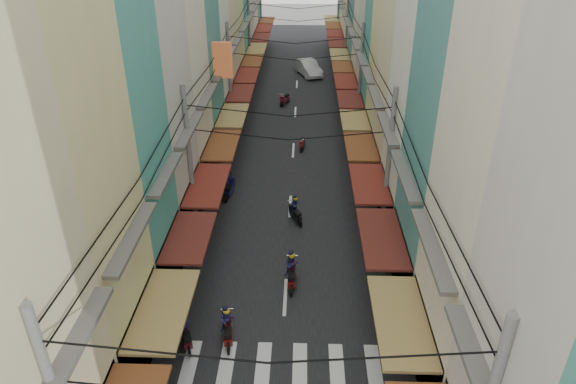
% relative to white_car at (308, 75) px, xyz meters
% --- Properties ---
extents(ground, '(160.00, 160.00, 0.00)m').
position_rel_white_car_xyz_m(ground, '(-1.13, -33.31, 0.00)').
color(ground, slate).
rests_on(ground, ground).
extents(road, '(10.00, 80.00, 0.02)m').
position_rel_white_car_xyz_m(road, '(-1.13, -13.31, 0.01)').
color(road, black).
rests_on(road, ground).
extents(sidewalk_left, '(3.00, 80.00, 0.06)m').
position_rel_white_car_xyz_m(sidewalk_left, '(-7.63, -13.31, 0.03)').
color(sidewalk_left, gray).
rests_on(sidewalk_left, ground).
extents(sidewalk_right, '(3.00, 80.00, 0.06)m').
position_rel_white_car_xyz_m(sidewalk_right, '(5.37, -13.31, 0.03)').
color(sidewalk_right, gray).
rests_on(sidewalk_right, ground).
extents(crosswalk, '(7.55, 2.40, 0.01)m').
position_rel_white_car_xyz_m(crosswalk, '(-1.13, -39.31, 0.03)').
color(crosswalk, silver).
rests_on(crosswalk, ground).
extents(building_row_left, '(7.80, 67.67, 23.70)m').
position_rel_white_car_xyz_m(building_row_left, '(-9.05, -16.75, 9.78)').
color(building_row_left, silver).
rests_on(building_row_left, ground).
extents(building_row_right, '(7.80, 68.98, 22.59)m').
position_rel_white_car_xyz_m(building_row_right, '(6.78, -16.87, 9.41)').
color(building_row_right, teal).
rests_on(building_row_right, ground).
extents(utility_poles, '(10.20, 66.13, 8.20)m').
position_rel_white_car_xyz_m(utility_poles, '(-1.13, -18.30, 6.59)').
color(utility_poles, gray).
rests_on(utility_poles, ground).
extents(white_car, '(5.93, 3.96, 1.95)m').
position_rel_white_car_xyz_m(white_car, '(0.00, 0.00, 0.00)').
color(white_car, silver).
rests_on(white_car, ground).
extents(bicycle, '(1.51, 0.65, 1.02)m').
position_rel_white_car_xyz_m(bicycle, '(4.43, -36.31, 0.00)').
color(bicycle, black).
rests_on(bicycle, ground).
extents(moving_scooters, '(4.82, 30.63, 1.88)m').
position_rel_white_car_xyz_m(moving_scooters, '(-2.45, -30.02, 0.52)').
color(moving_scooters, black).
rests_on(moving_scooters, ground).
extents(parked_scooters, '(13.52, 14.59, 1.01)m').
position_rel_white_car_xyz_m(parked_scooters, '(2.45, -36.82, 0.47)').
color(parked_scooters, black).
rests_on(parked_scooters, ground).
extents(pedestrians, '(12.46, 26.74, 2.24)m').
position_rel_white_car_xyz_m(pedestrians, '(-5.51, -30.09, 1.06)').
color(pedestrians, '#251F2A').
rests_on(pedestrians, ground).
extents(market_umbrella, '(2.08, 2.08, 2.19)m').
position_rel_white_car_xyz_m(market_umbrella, '(4.51, -38.87, 1.93)').
color(market_umbrella, '#B2B2B7').
rests_on(market_umbrella, ground).
extents(traffic_sign, '(0.10, 0.65, 2.98)m').
position_rel_white_car_xyz_m(traffic_sign, '(3.91, -38.62, 2.18)').
color(traffic_sign, gray).
rests_on(traffic_sign, ground).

